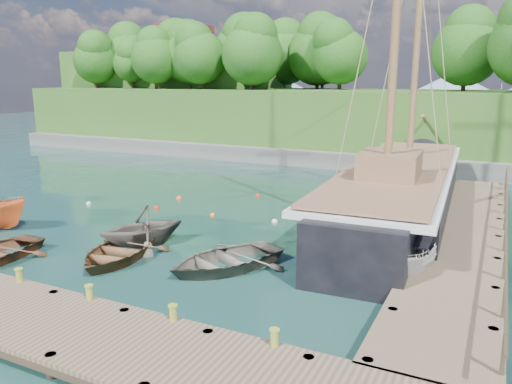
% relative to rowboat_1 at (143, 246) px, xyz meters
% --- Properties ---
extents(ground, '(160.00, 160.00, 0.00)m').
position_rel_rowboat_1_xyz_m(ground, '(0.83, -0.87, 0.00)').
color(ground, '#173733').
rests_on(ground, ground).
extents(dock_near, '(20.00, 3.20, 1.10)m').
position_rel_rowboat_1_xyz_m(dock_near, '(2.83, -7.37, 0.43)').
color(dock_near, brown).
rests_on(dock_near, ground).
extents(dock_east, '(3.20, 24.00, 1.10)m').
position_rel_rowboat_1_xyz_m(dock_east, '(12.33, 6.13, 0.43)').
color(dock_east, brown).
rests_on(dock_east, ground).
extents(bollard_1, '(0.26, 0.26, 0.45)m').
position_rel_rowboat_1_xyz_m(bollard_1, '(-0.17, -5.97, 0.00)').
color(bollard_1, olive).
rests_on(bollard_1, ground).
extents(bollard_2, '(0.26, 0.26, 0.45)m').
position_rel_rowboat_1_xyz_m(bollard_2, '(2.83, -5.97, 0.00)').
color(bollard_2, olive).
rests_on(bollard_2, ground).
extents(bollard_3, '(0.26, 0.26, 0.45)m').
position_rel_rowboat_1_xyz_m(bollard_3, '(5.83, -5.97, 0.00)').
color(bollard_3, olive).
rests_on(bollard_3, ground).
extents(bollard_4, '(0.26, 0.26, 0.45)m').
position_rel_rowboat_1_xyz_m(bollard_4, '(8.83, -5.97, 0.00)').
color(bollard_4, olive).
rests_on(bollard_4, ground).
extents(rowboat_1, '(4.54, 4.72, 1.91)m').
position_rel_rowboat_1_xyz_m(rowboat_1, '(0.00, 0.00, 0.00)').
color(rowboat_1, '#635B51').
rests_on(rowboat_1, ground).
extents(rowboat_2, '(3.81, 4.84, 0.91)m').
position_rel_rowboat_1_xyz_m(rowboat_2, '(0.17, -1.76, 0.00)').
color(rowboat_2, brown).
rests_on(rowboat_2, ground).
extents(rowboat_3, '(5.08, 5.64, 0.96)m').
position_rel_rowboat_1_xyz_m(rowboat_3, '(4.44, -0.73, 0.00)').
color(rowboat_3, '#60594D').
rests_on(rowboat_3, ground).
extents(cabin_boat_white, '(2.06, 4.67, 1.76)m').
position_rel_rowboat_1_xyz_m(cabin_boat_white, '(10.83, 1.34, 0.00)').
color(cabin_boat_white, white).
rests_on(cabin_boat_white, ground).
extents(schooner, '(5.98, 27.90, 20.51)m').
position_rel_rowboat_1_xyz_m(schooner, '(8.84, 9.51, 1.14)').
color(schooner, black).
rests_on(schooner, ground).
extents(mooring_buoy_0, '(0.29, 0.29, 0.29)m').
position_rel_rowboat_1_xyz_m(mooring_buoy_0, '(-7.42, 4.43, 0.00)').
color(mooring_buoy_0, silver).
rests_on(mooring_buoy_0, ground).
extents(mooring_buoy_1, '(0.30, 0.30, 0.30)m').
position_rel_rowboat_1_xyz_m(mooring_buoy_1, '(-3.35, 5.34, 0.00)').
color(mooring_buoy_1, red).
rests_on(mooring_buoy_1, ground).
extents(mooring_buoy_2, '(0.29, 0.29, 0.29)m').
position_rel_rowboat_1_xyz_m(mooring_buoy_2, '(0.21, 5.41, 0.00)').
color(mooring_buoy_2, orange).
rests_on(mooring_buoy_2, ground).
extents(mooring_buoy_3, '(0.32, 0.32, 0.32)m').
position_rel_rowboat_1_xyz_m(mooring_buoy_3, '(3.62, 5.72, 0.00)').
color(mooring_buoy_3, silver).
rests_on(mooring_buoy_3, ground).
extents(mooring_buoy_4, '(0.36, 0.36, 0.36)m').
position_rel_rowboat_1_xyz_m(mooring_buoy_4, '(-3.48, 7.69, 0.00)').
color(mooring_buoy_4, '#D7561B').
rests_on(mooring_buoy_4, ground).
extents(mooring_buoy_5, '(0.28, 0.28, 0.28)m').
position_rel_rowboat_1_xyz_m(mooring_buoy_5, '(0.36, 10.51, 0.00)').
color(mooring_buoy_5, '#F33006').
rests_on(mooring_buoy_5, ground).
extents(headland, '(51.00, 19.31, 12.90)m').
position_rel_rowboat_1_xyz_m(headland, '(-12.04, 30.50, 5.54)').
color(headland, '#474744').
rests_on(headland, ground).
extents(distant_ridge, '(117.00, 40.00, 10.00)m').
position_rel_rowboat_1_xyz_m(distant_ridge, '(5.14, 69.13, 4.35)').
color(distant_ridge, '#728CA5').
rests_on(distant_ridge, ground).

